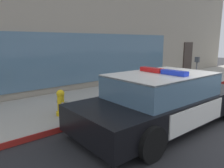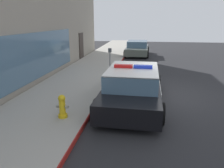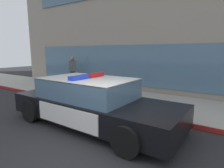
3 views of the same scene
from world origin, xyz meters
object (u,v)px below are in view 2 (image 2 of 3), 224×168
Objects in this scene: car_down_street at (137,48)px; parking_meter at (110,55)px; fire_hydrant at (62,106)px; police_cruiser at (133,86)px.

parking_meter is (-7.26, 1.32, 0.45)m from car_down_street.
parking_meter is at bearing -3.87° from fire_hydrant.
police_cruiser reaches higher than fire_hydrant.
police_cruiser is 1.17× the size of car_down_street.
parking_meter reaches higher than car_down_street.
police_cruiser is at bearing -160.65° from parking_meter.
police_cruiser is 2.81m from fire_hydrant.
fire_hydrant is at bearing 173.78° from car_down_street.
police_cruiser reaches higher than parking_meter.
car_down_street reaches higher than fire_hydrant.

